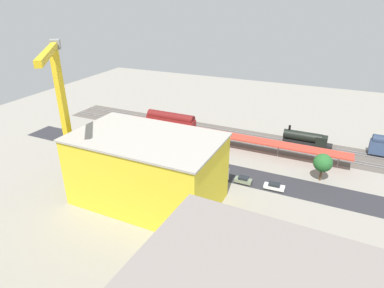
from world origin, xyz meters
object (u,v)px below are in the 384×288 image
at_px(tower_crane, 62,109).
at_px(box_truck_0, 210,172).
at_px(parked_car_1, 243,180).
at_px(traffic_light, 98,141).
at_px(box_truck_2, 178,167).
at_px(parked_car_3, 181,166).
at_px(street_tree_0, 135,134).
at_px(freight_coach_far, 171,121).
at_px(parked_car_2, 213,173).
at_px(locomotive, 307,139).
at_px(street_tree_1, 120,124).
at_px(street_tree_4, 170,133).
at_px(street_tree_3, 150,130).
at_px(box_truck_1, 207,173).
at_px(platform_canopy_near, 226,135).
at_px(street_tree_2, 323,163).
at_px(parked_car_0, 274,187).
at_px(construction_building, 147,170).
at_px(parked_car_4, 154,162).

bearing_deg(tower_crane, box_truck_0, -150.63).
relative_size(parked_car_1, box_truck_0, 0.41).
height_order(parked_car_1, box_truck_0, box_truck_0).
bearing_deg(tower_crane, traffic_light, -71.88).
bearing_deg(box_truck_2, parked_car_3, -86.23).
bearing_deg(street_tree_0, freight_coach_far, -103.56).
bearing_deg(tower_crane, parked_car_2, -149.04).
relative_size(locomotive, parked_car_1, 3.46).
bearing_deg(traffic_light, street_tree_1, -95.07).
relative_size(street_tree_4, traffic_light, 1.52).
bearing_deg(street_tree_4, street_tree_3, -13.82).
xyz_separation_m(tower_crane, box_truck_1, (-27.96, -15.22, -17.57)).
relative_size(locomotive, street_tree_4, 1.57).
height_order(locomotive, traffic_light, traffic_light).
relative_size(platform_canopy_near, traffic_light, 11.52).
bearing_deg(box_truck_1, tower_crane, 28.56).
bearing_deg(street_tree_3, street_tree_2, 179.09).
distance_m(freight_coach_far, parked_car_0, 45.55).
relative_size(parked_car_1, traffic_light, 0.69).
relative_size(parked_car_2, box_truck_0, 0.44).
height_order(parked_car_0, box_truck_0, box_truck_0).
height_order(parked_car_0, traffic_light, traffic_light).
xyz_separation_m(parked_car_2, street_tree_4, (15.54, -7.57, 5.33)).
height_order(box_truck_0, street_tree_0, street_tree_0).
xyz_separation_m(parked_car_0, street_tree_3, (38.41, -9.53, 4.61)).
bearing_deg(parked_car_1, locomotive, -111.60).
height_order(freight_coach_far, street_tree_3, street_tree_3).
relative_size(construction_building, traffic_light, 5.04).
bearing_deg(street_tree_2, street_tree_1, 0.18).
relative_size(freight_coach_far, street_tree_0, 2.88).
distance_m(freight_coach_far, street_tree_4, 18.07).
height_order(platform_canopy_near, freight_coach_far, freight_coach_far).
distance_m(parked_car_4, tower_crane, 27.80).
bearing_deg(parked_car_2, box_truck_0, 73.42).
relative_size(street_tree_1, street_tree_2, 1.29).
xyz_separation_m(construction_building, street_tree_3, (13.57, -24.59, -2.09)).
distance_m(parked_car_1, street_tree_1, 42.18).
bearing_deg(street_tree_4, street_tree_0, 0.19).
relative_size(parked_car_0, parked_car_3, 1.15).
bearing_deg(parked_car_3, locomotive, -134.56).
height_order(box_truck_1, street_tree_1, street_tree_1).
xyz_separation_m(street_tree_1, traffic_light, (0.86, 9.63, -1.93)).
xyz_separation_m(parked_car_0, traffic_light, (49.20, 1.04, 3.31)).
relative_size(platform_canopy_near, street_tree_2, 9.86).
height_order(platform_canopy_near, box_truck_1, platform_canopy_near).
distance_m(box_truck_0, street_tree_3, 25.35).
bearing_deg(locomotive, street_tree_3, 25.12).
relative_size(parked_car_1, parked_car_4, 0.85).
height_order(parked_car_3, street_tree_3, street_tree_3).
distance_m(street_tree_2, street_tree_4, 40.46).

